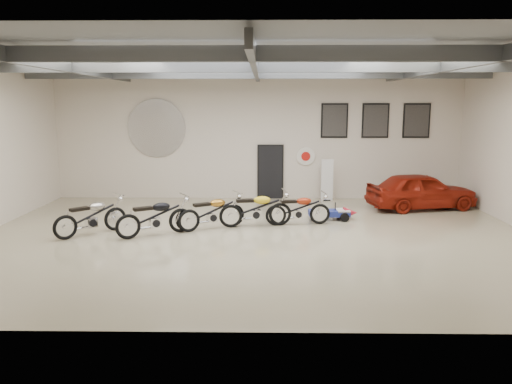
{
  "coord_description": "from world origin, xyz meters",
  "views": [
    {
      "loc": [
        0.23,
        -13.78,
        3.78
      ],
      "look_at": [
        0.0,
        1.2,
        1.1
      ],
      "focal_mm": 35.0,
      "sensor_mm": 36.0,
      "label": 1
    }
  ],
  "objects_px": {
    "motorcycle_gold": "(212,211)",
    "motorcycle_yellow": "(256,208)",
    "vintage_car": "(421,191)",
    "banner_stand": "(327,179)",
    "motorcycle_red": "(298,208)",
    "go_kart": "(333,211)",
    "motorcycle_black": "(155,216)",
    "motorcycle_silver": "(91,216)"
  },
  "relations": [
    {
      "from": "motorcycle_black",
      "to": "vintage_car",
      "type": "height_order",
      "value": "vintage_car"
    },
    {
      "from": "motorcycle_silver",
      "to": "motorcycle_black",
      "type": "relative_size",
      "value": 0.98
    },
    {
      "from": "motorcycle_gold",
      "to": "vintage_car",
      "type": "relative_size",
      "value": 0.54
    },
    {
      "from": "motorcycle_black",
      "to": "motorcycle_red",
      "type": "distance_m",
      "value": 4.43
    },
    {
      "from": "go_kart",
      "to": "vintage_car",
      "type": "relative_size",
      "value": 0.42
    },
    {
      "from": "motorcycle_gold",
      "to": "motorcycle_yellow",
      "type": "distance_m",
      "value": 1.37
    },
    {
      "from": "banner_stand",
      "to": "go_kart",
      "type": "xyz_separation_m",
      "value": [
        -0.19,
        -3.27,
        -0.56
      ]
    },
    {
      "from": "motorcycle_black",
      "to": "motorcycle_yellow",
      "type": "distance_m",
      "value": 3.1
    },
    {
      "from": "motorcycle_gold",
      "to": "vintage_car",
      "type": "xyz_separation_m",
      "value": [
        7.25,
        3.08,
        0.11
      ]
    },
    {
      "from": "motorcycle_black",
      "to": "motorcycle_gold",
      "type": "distance_m",
      "value": 1.75
    },
    {
      "from": "motorcycle_yellow",
      "to": "go_kart",
      "type": "xyz_separation_m",
      "value": [
        2.53,
        0.96,
        -0.28
      ]
    },
    {
      "from": "banner_stand",
      "to": "motorcycle_red",
      "type": "distance_m",
      "value": 4.24
    },
    {
      "from": "vintage_car",
      "to": "banner_stand",
      "type": "bearing_deg",
      "value": 52.79
    },
    {
      "from": "motorcycle_yellow",
      "to": "motorcycle_black",
      "type": "bearing_deg",
      "value": -169.01
    },
    {
      "from": "motorcycle_yellow",
      "to": "motorcycle_red",
      "type": "height_order",
      "value": "motorcycle_yellow"
    },
    {
      "from": "go_kart",
      "to": "motorcycle_yellow",
      "type": "bearing_deg",
      "value": -162.02
    },
    {
      "from": "banner_stand",
      "to": "motorcycle_yellow",
      "type": "relative_size",
      "value": 0.77
    },
    {
      "from": "motorcycle_yellow",
      "to": "motorcycle_red",
      "type": "relative_size",
      "value": 1.1
    },
    {
      "from": "motorcycle_gold",
      "to": "motorcycle_red",
      "type": "relative_size",
      "value": 1.05
    },
    {
      "from": "motorcycle_gold",
      "to": "motorcycle_red",
      "type": "height_order",
      "value": "motorcycle_gold"
    },
    {
      "from": "banner_stand",
      "to": "go_kart",
      "type": "height_order",
      "value": "banner_stand"
    },
    {
      "from": "banner_stand",
      "to": "motorcycle_black",
      "type": "distance_m",
      "value": 7.77
    },
    {
      "from": "motorcycle_gold",
      "to": "go_kart",
      "type": "relative_size",
      "value": 1.31
    },
    {
      "from": "go_kart",
      "to": "vintage_car",
      "type": "bearing_deg",
      "value": 24.63
    },
    {
      "from": "motorcycle_black",
      "to": "go_kart",
      "type": "xyz_separation_m",
      "value": [
        5.42,
        2.1,
        -0.29
      ]
    },
    {
      "from": "motorcycle_yellow",
      "to": "vintage_car",
      "type": "xyz_separation_m",
      "value": [
        5.94,
        2.73,
        0.09
      ]
    },
    {
      "from": "motorcycle_black",
      "to": "go_kart",
      "type": "height_order",
      "value": "motorcycle_black"
    },
    {
      "from": "go_kart",
      "to": "motorcycle_red",
      "type": "bearing_deg",
      "value": -151.88
    },
    {
      "from": "motorcycle_red",
      "to": "motorcycle_yellow",
      "type": "bearing_deg",
      "value": -178.34
    },
    {
      "from": "vintage_car",
      "to": "motorcycle_silver",
      "type": "bearing_deg",
      "value": 97.44
    },
    {
      "from": "banner_stand",
      "to": "motorcycle_yellow",
      "type": "height_order",
      "value": "banner_stand"
    },
    {
      "from": "motorcycle_silver",
      "to": "go_kart",
      "type": "height_order",
      "value": "motorcycle_silver"
    },
    {
      "from": "motorcycle_silver",
      "to": "vintage_car",
      "type": "bearing_deg",
      "value": -24.79
    },
    {
      "from": "motorcycle_silver",
      "to": "motorcycle_gold",
      "type": "bearing_deg",
      "value": -32.44
    },
    {
      "from": "motorcycle_black",
      "to": "motorcycle_red",
      "type": "xyz_separation_m",
      "value": [
        4.21,
        1.38,
        -0.06
      ]
    },
    {
      "from": "motorcycle_yellow",
      "to": "motorcycle_red",
      "type": "xyz_separation_m",
      "value": [
        1.33,
        0.24,
        -0.05
      ]
    },
    {
      "from": "vintage_car",
      "to": "motorcycle_yellow",
      "type": "bearing_deg",
      "value": 102.5
    },
    {
      "from": "motorcycle_yellow",
      "to": "vintage_car",
      "type": "relative_size",
      "value": 0.57
    },
    {
      "from": "motorcycle_silver",
      "to": "motorcycle_black",
      "type": "xyz_separation_m",
      "value": [
        1.87,
        -0.06,
        0.01
      ]
    },
    {
      "from": "motorcycle_silver",
      "to": "motorcycle_gold",
      "type": "height_order",
      "value": "motorcycle_silver"
    },
    {
      "from": "motorcycle_black",
      "to": "go_kart",
      "type": "relative_size",
      "value": 1.37
    },
    {
      "from": "banner_stand",
      "to": "motorcycle_gold",
      "type": "bearing_deg",
      "value": -133.56
    }
  ]
}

